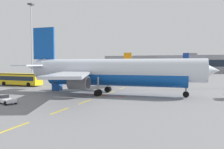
% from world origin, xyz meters
% --- Properties ---
extents(apron_paint_markings, '(8.00, 94.16, 0.01)m').
position_xyz_m(apron_paint_markings, '(18.00, 36.93, 0.00)').
color(apron_paint_markings, yellow).
rests_on(apron_paint_markings, ground).
extents(airliner_foreground, '(34.71, 34.63, 12.20)m').
position_xyz_m(airliner_foreground, '(18.95, 24.06, 3.95)').
color(airliner_foreground, silver).
rests_on(airliner_foreground, ground).
extents(airliner_mid_left, '(30.63, 30.28, 10.73)m').
position_xyz_m(airliner_mid_left, '(-8.98, 96.42, 3.47)').
color(airliner_mid_left, silver).
rests_on(airliner_mid_left, ground).
extents(airliner_far_center, '(24.46, 25.00, 10.32)m').
position_xyz_m(airliner_far_center, '(22.35, 107.81, 3.34)').
color(airliner_far_center, silver).
rests_on(airliner_far_center, ground).
extents(apron_shuttle_bus, '(12.19, 3.68, 3.00)m').
position_xyz_m(apron_shuttle_bus, '(-7.36, 32.18, 1.75)').
color(apron_shuttle_bus, yellow).
rests_on(apron_shuttle_bus, ground).
extents(fuel_service_truck, '(3.52, 7.29, 3.14)m').
position_xyz_m(fuel_service_truck, '(6.90, 43.16, 1.65)').
color(fuel_service_truck, black).
rests_on(fuel_service_truck, ground).
extents(uld_cargo_container, '(1.71, 1.68, 1.60)m').
position_xyz_m(uld_cargo_container, '(6.55, 26.70, 0.80)').
color(uld_cargo_container, '#194C9E').
rests_on(uld_cargo_container, ground).
extents(apron_light_mast_near, '(1.80, 1.80, 26.79)m').
position_xyz_m(apron_light_mast_near, '(-22.22, 56.47, 16.51)').
color(apron_light_mast_near, slate).
rests_on(apron_light_mast_near, ground).
extents(terminal_satellite, '(80.08, 26.33, 11.72)m').
position_xyz_m(terminal_satellite, '(21.16, 136.50, 5.08)').
color(terminal_satellite, gray).
rests_on(terminal_satellite, ground).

